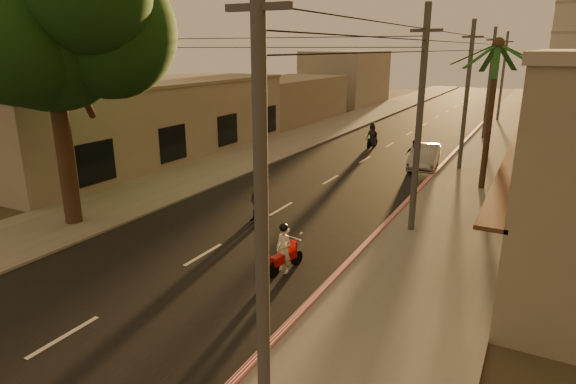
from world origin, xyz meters
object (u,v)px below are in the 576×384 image
object	(u,v)px
scooter_mid_a	(259,203)
scooter_far_a	(372,136)
scooter_red	(284,251)
scooter_mid_b	(414,156)
parked_car	(424,156)
broadleaf_tree	(57,18)
palm_tree	(497,53)

from	to	relation	value
scooter_mid_a	scooter_far_a	world-z (taller)	scooter_mid_a
scooter_red	scooter_mid_b	xyz separation A→B (m)	(0.22, 16.91, 0.05)
scooter_mid_a	parked_car	distance (m)	14.04
broadleaf_tree	palm_tree	world-z (taller)	broadleaf_tree
scooter_far_a	parked_car	distance (m)	7.11
scooter_red	scooter_far_a	size ratio (longest dim) A/B	0.92
scooter_red	scooter_far_a	distance (m)	22.67
scooter_red	parked_car	world-z (taller)	scooter_red
broadleaf_tree	scooter_mid_a	size ratio (longest dim) A/B	6.29
scooter_mid_b	parked_car	bearing A→B (deg)	30.27
scooter_mid_a	broadleaf_tree	bearing A→B (deg)	-170.48
scooter_mid_b	scooter_red	bearing A→B (deg)	-95.94
broadleaf_tree	scooter_far_a	world-z (taller)	broadleaf_tree
palm_tree	scooter_far_a	world-z (taller)	palm_tree
scooter_mid_b	scooter_far_a	distance (m)	7.01
scooter_red	scooter_far_a	xyz separation A→B (m)	(-4.31, 22.26, 0.07)
broadleaf_tree	scooter_mid_a	xyz separation A→B (m)	(6.58, 3.92, -7.60)
scooter_red	scooter_mid_b	world-z (taller)	scooter_mid_b
broadleaf_tree	parked_car	size ratio (longest dim) A/B	2.55
scooter_far_a	parked_car	size ratio (longest dim) A/B	0.41
scooter_red	broadleaf_tree	bearing A→B (deg)	-167.76
scooter_mid_b	parked_car	world-z (taller)	scooter_mid_b
broadleaf_tree	scooter_mid_a	world-z (taller)	broadleaf_tree
parked_car	scooter_mid_b	bearing A→B (deg)	-151.03
scooter_red	scooter_mid_a	xyz separation A→B (m)	(-3.35, 3.89, 0.09)
broadleaf_tree	scooter_far_a	distance (m)	24.22
scooter_mid_a	scooter_red	bearing A→B (deg)	-70.55
palm_tree	scooter_mid_a	size ratio (longest dim) A/B	4.26
parked_car	palm_tree	bearing A→B (deg)	-48.30
broadleaf_tree	scooter_red	world-z (taller)	broadleaf_tree
broadleaf_tree	scooter_red	size ratio (longest dim) A/B	6.76
palm_tree	scooter_red	world-z (taller)	palm_tree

